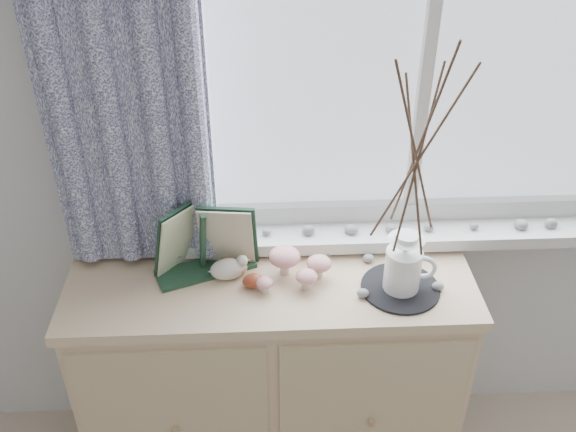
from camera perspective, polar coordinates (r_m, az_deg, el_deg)
The scene contains 8 objects.
sideboard at distance 2.19m, azimuth -1.40°, elevation -14.11°, with size 1.20×0.45×0.85m.
botanical_book at distance 1.84m, azimuth -7.63°, elevation -2.56°, with size 0.34×0.13×0.24m, color #1B3927, non-canonical shape.
toadstool_cluster at distance 1.87m, azimuth 0.65°, elevation -4.35°, with size 0.22×0.15×0.09m.
wooden_eggs at distance 1.90m, azimuth -4.37°, elevation -4.55°, with size 0.13×0.17×0.06m.
songbird_figurine at distance 1.88m, azimuth -5.39°, elevation -4.62°, with size 0.14×0.06×0.07m, color silver, non-canonical shape.
crocheted_doily at distance 1.89m, azimuth 9.95°, elevation -6.31°, with size 0.23×0.23×0.01m, color black.
twig_pitcher at distance 1.64m, azimuth 11.46°, elevation 5.62°, with size 0.33×0.33×0.78m.
sideboard_pebbles at distance 1.93m, azimuth 8.23°, elevation -4.74°, with size 0.33×0.23×0.02m.
Camera 1 is at (-0.17, 0.29, 2.06)m, focal length 40.00 mm.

